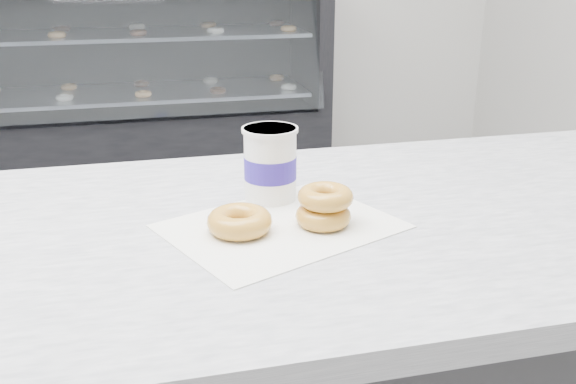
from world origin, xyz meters
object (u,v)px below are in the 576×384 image
donut_single (240,221)px  coffee_cup (270,163)px  donut_stack (324,206)px  display_case (107,110)px

donut_single → coffee_cup: 0.16m
donut_single → donut_stack: (0.13, -0.00, 0.01)m
donut_single → donut_stack: size_ratio=0.81×
donut_stack → coffee_cup: (-0.06, 0.13, 0.03)m
donut_single → donut_stack: donut_stack is taller
display_case → donut_stack: 2.82m
display_case → coffee_cup: bearing=-82.1°
display_case → donut_stack: size_ratio=19.28×
display_case → donut_stack: (0.42, -2.76, 0.44)m
coffee_cup → donut_stack: bearing=-74.0°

